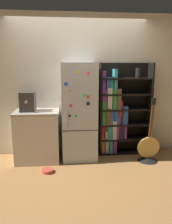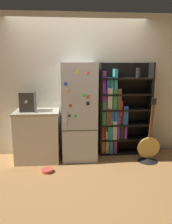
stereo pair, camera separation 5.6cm
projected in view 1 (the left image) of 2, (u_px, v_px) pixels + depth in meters
ground_plane at (80, 161)px, 3.90m from camera, size 16.00×16.00×0.00m
wall_back at (78, 86)px, 4.10m from camera, size 8.00×0.05×2.60m
refrigerator at (79, 112)px, 3.88m from camera, size 0.61×0.60×1.71m
bookshelf at (118, 113)px, 4.14m from camera, size 0.97×0.29×1.72m
kitchen_counter at (38, 135)px, 3.88m from camera, size 0.77×0.63×0.89m
espresso_machine at (28, 102)px, 3.74m from camera, size 0.25×0.35×0.33m
guitar at (148, 152)px, 3.86m from camera, size 0.39×0.35×1.15m
pet_bowl at (48, 171)px, 3.46m from camera, size 0.18×0.18×0.05m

